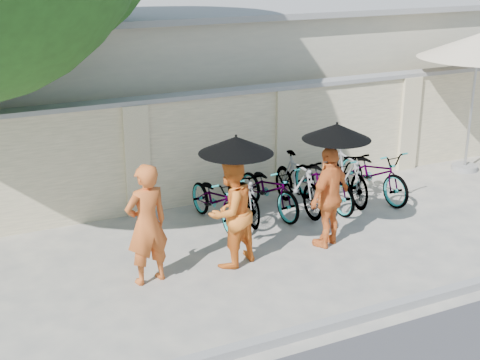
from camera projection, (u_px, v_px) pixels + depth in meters
name	position (u px, v px, depth m)	size (l,w,h in m)	color
ground	(268.00, 273.00, 9.88)	(80.00, 80.00, 0.00)	#BAB09C
kerb	(331.00, 324.00, 8.42)	(40.00, 0.16, 0.12)	gray
compound_wall	(236.00, 145.00, 12.68)	(20.00, 0.30, 2.00)	beige
building_behind	(206.00, 77.00, 16.13)	(14.00, 6.00, 3.20)	beige
monk_left	(147.00, 224.00, 9.34)	(0.65, 0.42, 1.77)	#CB5B24
monk_center	(231.00, 212.00, 9.88)	(0.82, 0.64, 1.70)	orange
parasol_center	(236.00, 145.00, 9.49)	(1.09, 1.09, 1.06)	black
monk_right	(330.00, 197.00, 10.55)	(0.97, 0.40, 1.66)	orange
parasol_right	(337.00, 132.00, 10.13)	(1.06, 1.06, 1.09)	black
patio_umbrella	(478.00, 47.00, 13.57)	(3.02, 3.02, 2.91)	gray
bike_0	(216.00, 200.00, 11.46)	(0.60, 1.73, 0.91)	#B1B1B1
bike_1	(243.00, 193.00, 11.70)	(0.45, 1.59, 0.96)	#B1B1B1
bike_2	(269.00, 189.00, 11.95)	(0.62, 1.78, 0.93)	#B1B1B1
bike_3	(298.00, 183.00, 12.08)	(0.49, 1.75, 1.05)	#B1B1B1
bike_4	(324.00, 181.00, 12.29)	(0.64, 1.84, 0.97)	#B1B1B1
bike_5	(346.00, 174.00, 12.57)	(0.49, 1.75, 1.05)	#B1B1B1
bike_6	(374.00, 173.00, 12.69)	(0.66, 1.89, 0.99)	#B1B1B1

